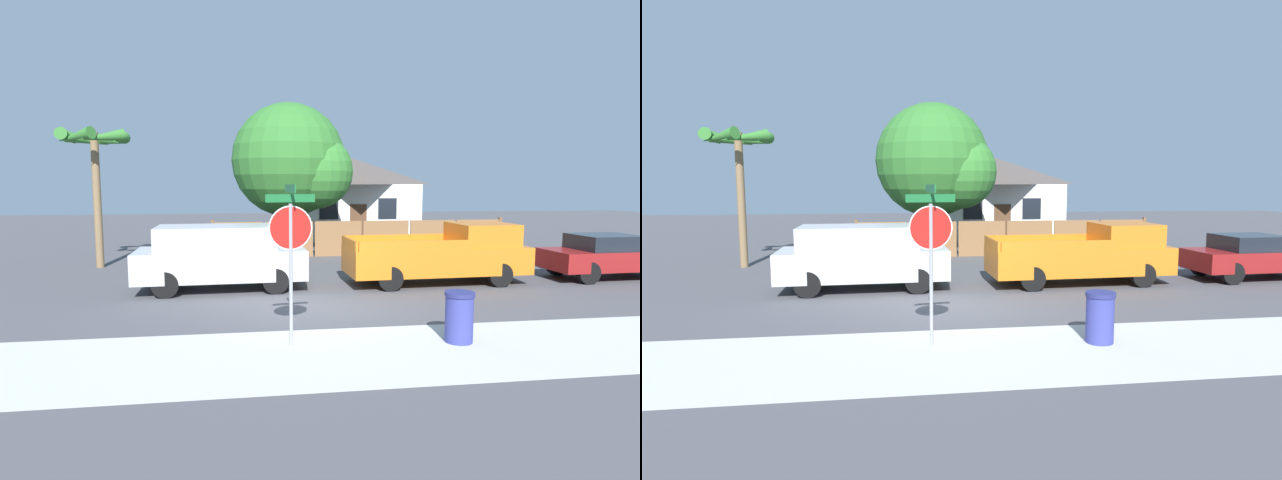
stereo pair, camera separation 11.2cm
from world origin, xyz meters
TOP-DOWN VIEW (x-y plane):
  - ground_plane at (0.00, 0.00)m, footprint 80.00×80.00m
  - sidewalk_strip at (0.00, -3.60)m, footprint 36.00×3.20m
  - wooden_fence at (3.12, 8.59)m, footprint 12.69×0.12m
  - house at (4.03, 17.24)m, footprint 7.57×8.08m
  - oak_tree at (0.38, 10.33)m, footprint 5.35×5.09m
  - palm_tree at (-7.15, 6.96)m, footprint 2.49×2.69m
  - red_suv at (-2.52, 2.40)m, footprint 4.89×2.07m
  - orange_pickup at (4.27, 2.41)m, footprint 5.59×2.10m
  - parked_sedan at (9.87, 2.40)m, footprint 4.17×1.88m
  - stop_sign at (-0.92, -2.98)m, footprint 0.93×0.84m
  - trash_bin at (2.35, -3.20)m, footprint 0.58×0.58m

SIDE VIEW (x-z plane):
  - ground_plane at x=0.00m, z-range 0.00..0.00m
  - sidewalk_strip at x=0.00m, z-range 0.00..0.01m
  - trash_bin at x=2.35m, z-range 0.01..1.00m
  - parked_sedan at x=9.87m, z-range 0.03..1.47m
  - wooden_fence at x=3.12m, z-range -0.05..1.55m
  - orange_pickup at x=4.27m, z-range -0.04..1.82m
  - red_suv at x=-2.52m, z-range 0.07..1.95m
  - stop_sign at x=-0.92m, z-range 0.55..3.62m
  - house at x=4.03m, z-range 0.08..4.79m
  - oak_tree at x=0.38m, z-range 0.67..7.34m
  - palm_tree at x=-7.15m, z-range 1.78..6.80m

